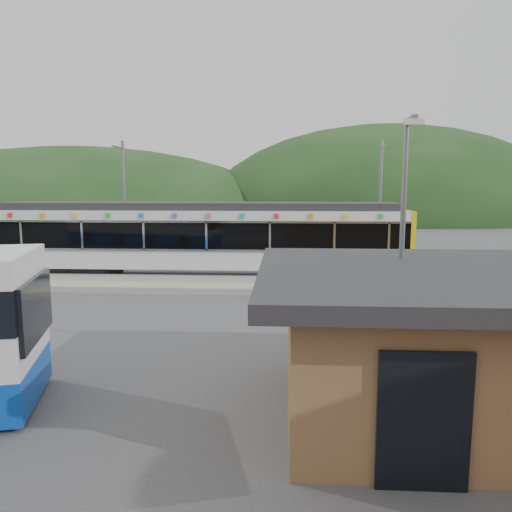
{
  "coord_description": "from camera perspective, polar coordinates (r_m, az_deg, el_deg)",
  "views": [
    {
      "loc": [
        1.9,
        -18.72,
        4.62
      ],
      "look_at": [
        0.75,
        1.0,
        1.8
      ],
      "focal_mm": 35.0,
      "sensor_mm": 36.0,
      "label": 1
    }
  ],
  "objects": [
    {
      "name": "platform",
      "position": [
        22.55,
        -1.56,
        -3.31
      ],
      "size": [
        26.0,
        3.2,
        0.3
      ],
      "primitive_type": "cube",
      "color": "#9E9E99",
      "rests_on": "ground"
    },
    {
      "name": "catenary_mast_west",
      "position": [
        28.71,
        -14.8,
        5.93
      ],
      "size": [
        0.18,
        1.8,
        7.0
      ],
      "color": "slate",
      "rests_on": "ground"
    },
    {
      "name": "train",
      "position": [
        25.2,
        -6.24,
        2.26
      ],
      "size": [
        20.44,
        3.01,
        3.74
      ],
      "color": "black",
      "rests_on": "ground"
    },
    {
      "name": "lamp_post",
      "position": [
        11.45,
        16.53,
        2.7
      ],
      "size": [
        0.36,
        1.07,
        6.04
      ],
      "rotation": [
        0.0,
        0.0,
        -0.07
      ],
      "color": "slate",
      "rests_on": "ground"
    },
    {
      "name": "hills",
      "position": [
        24.82,
        13.25,
        -2.82
      ],
      "size": [
        146.0,
        149.0,
        26.0
      ],
      "color": "#1E3D19",
      "rests_on": "ground"
    },
    {
      "name": "station_shelter",
      "position": [
        10.98,
        25.41,
        -8.9
      ],
      "size": [
        9.2,
        6.2,
        3.0
      ],
      "color": "olive",
      "rests_on": "ground"
    },
    {
      "name": "ground",
      "position": [
        19.38,
        -2.39,
        -5.67
      ],
      "size": [
        120.0,
        120.0,
        0.0
      ],
      "primitive_type": "plane",
      "color": "#4C4C4F",
      "rests_on": "ground"
    },
    {
      "name": "catenary_mast_east",
      "position": [
        27.77,
        14.0,
        5.89
      ],
      "size": [
        0.18,
        1.8,
        7.0
      ],
      "color": "slate",
      "rests_on": "ground"
    },
    {
      "name": "yellow_line",
      "position": [
        21.25,
        -1.86,
        -3.59
      ],
      "size": [
        26.0,
        0.1,
        0.01
      ],
      "primitive_type": "cube",
      "color": "yellow",
      "rests_on": "platform"
    }
  ]
}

